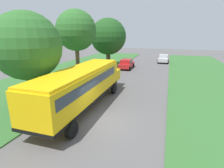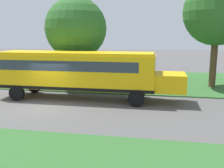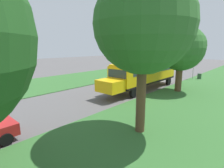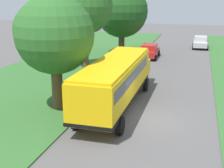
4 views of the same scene
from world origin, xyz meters
The scene contains 7 objects.
ground_plane centered at (0.00, 0.00, 0.00)m, with size 120.00×120.00×0.00m, color #565454.
school_bus centered at (-2.30, 1.62, 1.92)m, with size 2.84×12.42×3.16m.
car_red_nearest centered at (-2.80, 18.23, 0.88)m, with size 2.02×4.40×1.56m.
car_silver_middle centered at (2.80, 26.79, 0.88)m, with size 2.02×4.40×1.56m.
oak_tree_beside_bus centered at (-6.00, 0.18, 4.81)m, with size 4.84×4.84×7.19m.
oak_tree_roadside_mid centered at (-7.96, 11.11, 5.94)m, with size 5.24×5.24×8.65m.
oak_tree_far_end centered at (-6.31, 19.55, 5.22)m, with size 6.14×6.14×8.21m.
Camera 1 is at (3.76, -9.89, 5.65)m, focal length 28.00 mm.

